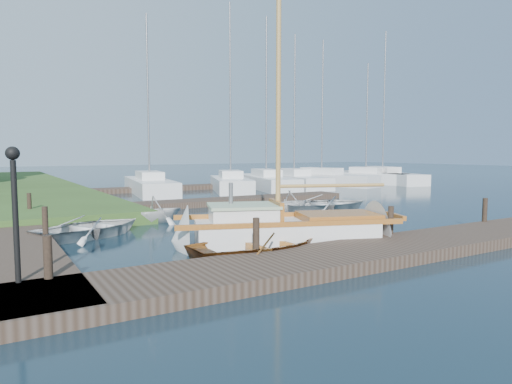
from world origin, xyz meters
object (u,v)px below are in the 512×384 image
mooring_post_1 (256,235)px  tender_a (91,225)px  marina_boat_3 (266,181)px  mooring_post_3 (485,210)px  marina_boat_5 (321,178)px  tender_d (292,200)px  sailboat (290,233)px  marina_boat_1 (150,184)px  lamp_post (14,196)px  marina_boat_4 (294,180)px  mooring_post_5 (29,204)px  dinghy (262,240)px  marina_boat_6 (366,177)px  marina_boat_7 (382,176)px  mooring_post_2 (391,220)px  mooring_post_0 (48,257)px  mooring_post_4 (45,221)px  tender_c (327,202)px  tender_b (157,208)px  marina_boat_2 (231,182)px

mooring_post_1 → tender_a: mooring_post_1 is taller
tender_a → marina_boat_3: (14.85, 13.21, 0.21)m
mooring_post_3 → marina_boat_5: bearing=65.6°
tender_d → sailboat: bearing=129.1°
tender_a → marina_boat_1: size_ratio=0.31×
marina_boat_5 → lamp_post: bearing=113.1°
mooring_post_3 → tender_d: tender_d is taller
marina_boat_3 → marina_boat_4: marina_boat_3 is taller
mooring_post_5 → dinghy: (4.58, -9.33, -0.31)m
marina_boat_6 → marina_boat_7: (2.10, 0.13, 0.01)m
marina_boat_4 → mooring_post_2: bearing=162.6°
tender_a → marina_boat_4: 21.74m
mooring_post_0 → sailboat: size_ratio=0.08×
mooring_post_1 → mooring_post_5: size_ratio=1.00×
mooring_post_4 → mooring_post_3: bearing=-21.0°
tender_a → marina_boat_4: (17.30, 13.15, 0.20)m
dinghy → marina_boat_5: size_ratio=0.34×
mooring_post_4 → marina_boat_7: marina_boat_7 is taller
tender_c → marina_boat_3: 13.32m
dinghy → sailboat: bearing=-62.1°
mooring_post_4 → mooring_post_1: bearing=-51.3°
lamp_post → marina_boat_7: (29.26, 19.09, -1.29)m
mooring_post_2 → marina_boat_3: bearing=67.8°
mooring_post_2 → sailboat: (-2.51, 1.42, -0.36)m
mooring_post_0 → tender_a: bearing=71.7°
mooring_post_2 → lamp_post: (-9.50, 0.00, 1.17)m
mooring_post_0 → mooring_post_2: size_ratio=1.00×
mooring_post_0 → tender_a: size_ratio=0.22×
lamp_post → marina_boat_7: size_ratio=0.19×
mooring_post_0 → marina_boat_1: marina_boat_1 is taller
mooring_post_0 → marina_boat_5: 29.65m
mooring_post_2 → marina_boat_5: 23.62m
tender_c → marina_boat_1: 13.72m
mooring_post_3 → dinghy: bearing=175.5°
sailboat → dinghy: size_ratio=2.58×
tender_d → marina_boat_3: marina_boat_3 is taller
tender_b → marina_boat_2: 14.12m
mooring_post_3 → marina_boat_3: bearing=80.3°
mooring_post_0 → mooring_post_5: 10.01m
mooring_post_3 → marina_boat_3: marina_boat_3 is taller
lamp_post → marina_boat_3: bearing=47.7°
marina_boat_2 → marina_boat_7: bearing=-66.1°
mooring_post_1 → mooring_post_2: (4.50, 0.00, 0.00)m
marina_boat_5 → marina_boat_2: bearing=80.4°
marina_boat_1 → marina_boat_7: size_ratio=0.88×
lamp_post → marina_boat_7: marina_boat_7 is taller
lamp_post → marina_boat_7: 34.96m
mooring_post_3 → marina_boat_5: marina_boat_5 is taller
lamp_post → tender_d: (11.04, 7.04, -1.32)m
lamp_post → mooring_post_2: bearing=0.0°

